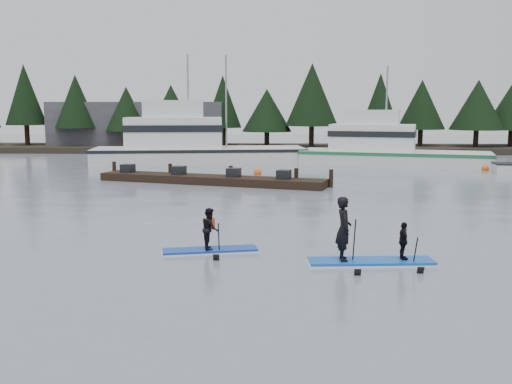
{
  "coord_description": "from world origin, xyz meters",
  "views": [
    {
      "loc": [
        0.97,
        -16.05,
        4.34
      ],
      "look_at": [
        0.0,
        6.0,
        1.1
      ],
      "focal_mm": 40.0,
      "sensor_mm": 36.0,
      "label": 1
    }
  ],
  "objects_px": {
    "fishing_boat_large": "(193,154)",
    "paddleboard_solo": "(210,236)",
    "fishing_boat_medium": "(389,157)",
    "floating_dock": "(210,180)",
    "paddleboard_duo": "(363,242)"
  },
  "relations": [
    {
      "from": "fishing_boat_large",
      "to": "paddleboard_solo",
      "type": "xyz_separation_m",
      "value": [
        4.93,
        -28.59,
        -0.22
      ]
    },
    {
      "from": "fishing_boat_medium",
      "to": "fishing_boat_large",
      "type": "bearing_deg",
      "value": -169.13
    },
    {
      "from": "paddleboard_solo",
      "to": "fishing_boat_large",
      "type": "bearing_deg",
      "value": 87.19
    },
    {
      "from": "fishing_boat_medium",
      "to": "paddleboard_duo",
      "type": "bearing_deg",
      "value": -86.63
    },
    {
      "from": "paddleboard_duo",
      "to": "paddleboard_solo",
      "type": "bearing_deg",
      "value": 160.78
    },
    {
      "from": "fishing_boat_medium",
      "to": "floating_dock",
      "type": "bearing_deg",
      "value": -122.06
    },
    {
      "from": "fishing_boat_medium",
      "to": "paddleboard_solo",
      "type": "height_order",
      "value": "fishing_boat_medium"
    },
    {
      "from": "floating_dock",
      "to": "paddleboard_duo",
      "type": "bearing_deg",
      "value": -52.17
    },
    {
      "from": "fishing_boat_medium",
      "to": "floating_dock",
      "type": "distance_m",
      "value": 16.95
    },
    {
      "from": "fishing_boat_large",
      "to": "paddleboard_duo",
      "type": "xyz_separation_m",
      "value": [
        9.4,
        -29.75,
        -0.09
      ]
    },
    {
      "from": "fishing_boat_large",
      "to": "paddleboard_solo",
      "type": "distance_m",
      "value": 29.01
    },
    {
      "from": "fishing_boat_large",
      "to": "paddleboard_solo",
      "type": "bearing_deg",
      "value": -88.12
    },
    {
      "from": "floating_dock",
      "to": "paddleboard_duo",
      "type": "height_order",
      "value": "paddleboard_duo"
    },
    {
      "from": "fishing_boat_medium",
      "to": "floating_dock",
      "type": "height_order",
      "value": "fishing_boat_medium"
    },
    {
      "from": "paddleboard_solo",
      "to": "paddleboard_duo",
      "type": "distance_m",
      "value": 4.61
    }
  ]
}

